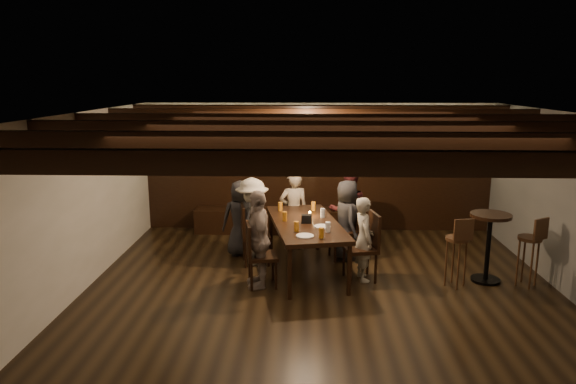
{
  "coord_description": "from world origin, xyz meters",
  "views": [
    {
      "loc": [
        -0.24,
        -6.09,
        2.82
      ],
      "look_at": [
        -0.49,
        1.3,
        1.2
      ],
      "focal_mm": 32.0,
      "sensor_mm": 36.0,
      "label": 1
    }
  ],
  "objects_px": {
    "person_bench_centre": "(294,211)",
    "person_left_far": "(258,239)",
    "person_left_near": "(252,222)",
    "person_right_near": "(347,220)",
    "dining_table": "(306,226)",
    "chair_right_near": "(344,241)",
    "person_bench_left": "(241,218)",
    "high_top_table": "(489,237)",
    "bar_stool_left": "(456,261)",
    "bar_stool_right": "(528,260)",
    "chair_left_far": "(261,267)",
    "chair_left_near": "(255,246)",
    "person_right_far": "(364,239)",
    "chair_right_far": "(361,260)",
    "person_bench_right": "(348,210)"
  },
  "relations": [
    {
      "from": "person_bench_left",
      "to": "person_bench_centre",
      "type": "xyz_separation_m",
      "value": [
        0.85,
        0.32,
        0.04
      ]
    },
    {
      "from": "bar_stool_left",
      "to": "person_left_far",
      "type": "bearing_deg",
      "value": 169.66
    },
    {
      "from": "chair_left_near",
      "to": "high_top_table",
      "type": "relative_size",
      "value": 0.95
    },
    {
      "from": "person_left_near",
      "to": "bar_stool_left",
      "type": "relative_size",
      "value": 1.35
    },
    {
      "from": "dining_table",
      "to": "chair_right_near",
      "type": "height_order",
      "value": "chair_right_near"
    },
    {
      "from": "chair_right_near",
      "to": "person_bench_centre",
      "type": "relative_size",
      "value": 0.72
    },
    {
      "from": "person_bench_left",
      "to": "high_top_table",
      "type": "distance_m",
      "value": 3.77
    },
    {
      "from": "person_left_near",
      "to": "bar_stool_right",
      "type": "relative_size",
      "value": 1.35
    },
    {
      "from": "person_bench_centre",
      "to": "dining_table",
      "type": "bearing_deg",
      "value": 90.0
    },
    {
      "from": "person_bench_left",
      "to": "person_right_near",
      "type": "relative_size",
      "value": 0.97
    },
    {
      "from": "dining_table",
      "to": "person_right_far",
      "type": "relative_size",
      "value": 1.8
    },
    {
      "from": "person_bench_centre",
      "to": "person_left_far",
      "type": "height_order",
      "value": "person_left_far"
    },
    {
      "from": "person_bench_right",
      "to": "person_right_near",
      "type": "distance_m",
      "value": 0.48
    },
    {
      "from": "high_top_table",
      "to": "bar_stool_left",
      "type": "height_order",
      "value": "bar_stool_left"
    },
    {
      "from": "person_bench_left",
      "to": "person_bench_right",
      "type": "height_order",
      "value": "person_bench_right"
    },
    {
      "from": "chair_left_far",
      "to": "person_right_far",
      "type": "distance_m",
      "value": 1.51
    },
    {
      "from": "person_left_far",
      "to": "bar_stool_left",
      "type": "relative_size",
      "value": 1.36
    },
    {
      "from": "bar_stool_left",
      "to": "chair_left_far",
      "type": "bearing_deg",
      "value": 169.55
    },
    {
      "from": "person_left_near",
      "to": "person_right_near",
      "type": "distance_m",
      "value": 1.5
    },
    {
      "from": "person_bench_left",
      "to": "person_bench_right",
      "type": "bearing_deg",
      "value": -180.0
    },
    {
      "from": "dining_table",
      "to": "bar_stool_right",
      "type": "distance_m",
      "value": 3.13
    },
    {
      "from": "person_left_far",
      "to": "bar_stool_left",
      "type": "xyz_separation_m",
      "value": [
        2.73,
        0.08,
        -0.31
      ]
    },
    {
      "from": "chair_right_far",
      "to": "person_right_near",
      "type": "bearing_deg",
      "value": -1.87
    },
    {
      "from": "person_bench_centre",
      "to": "bar_stool_left",
      "type": "height_order",
      "value": "person_bench_centre"
    },
    {
      "from": "person_bench_right",
      "to": "person_right_far",
      "type": "bearing_deg",
      "value": 83.66
    },
    {
      "from": "bar_stool_right",
      "to": "bar_stool_left",
      "type": "bearing_deg",
      "value": 151.72
    },
    {
      "from": "chair_right_far",
      "to": "dining_table",
      "type": "bearing_deg",
      "value": 58.02
    },
    {
      "from": "high_top_table",
      "to": "bar_stool_right",
      "type": "relative_size",
      "value": 0.99
    },
    {
      "from": "bar_stool_left",
      "to": "person_right_near",
      "type": "bearing_deg",
      "value": 130.57
    },
    {
      "from": "bar_stool_right",
      "to": "chair_left_far",
      "type": "bearing_deg",
      "value": 150.75
    },
    {
      "from": "person_bench_left",
      "to": "bar_stool_right",
      "type": "bearing_deg",
      "value": 153.11
    },
    {
      "from": "chair_right_far",
      "to": "bar_stool_left",
      "type": "distance_m",
      "value": 1.3
    },
    {
      "from": "bar_stool_right",
      "to": "person_left_near",
      "type": "bearing_deg",
      "value": 137.91
    },
    {
      "from": "dining_table",
      "to": "chair_left_near",
      "type": "height_order",
      "value": "chair_left_near"
    },
    {
      "from": "person_right_far",
      "to": "person_bench_centre",
      "type": "bearing_deg",
      "value": 26.57
    },
    {
      "from": "person_right_far",
      "to": "bar_stool_left",
      "type": "distance_m",
      "value": 1.29
    },
    {
      "from": "chair_left_near",
      "to": "person_left_near",
      "type": "bearing_deg",
      "value": -90.0
    },
    {
      "from": "chair_left_near",
      "to": "chair_left_far",
      "type": "xyz_separation_m",
      "value": [
        0.17,
        -0.88,
        -0.01
      ]
    },
    {
      "from": "person_right_far",
      "to": "person_left_near",
      "type": "bearing_deg",
      "value": 59.04
    },
    {
      "from": "person_bench_centre",
      "to": "person_bench_right",
      "type": "height_order",
      "value": "person_bench_right"
    },
    {
      "from": "person_right_near",
      "to": "chair_left_far",
      "type": "bearing_deg",
      "value": 121.49
    },
    {
      "from": "chair_right_far",
      "to": "bar_stool_left",
      "type": "bearing_deg",
      "value": -110.24
    },
    {
      "from": "chair_left_far",
      "to": "high_top_table",
      "type": "xyz_separation_m",
      "value": [
        3.2,
        0.28,
        0.38
      ]
    },
    {
      "from": "person_bench_centre",
      "to": "bar_stool_right",
      "type": "height_order",
      "value": "person_bench_centre"
    },
    {
      "from": "person_bench_right",
      "to": "person_right_near",
      "type": "bearing_deg",
      "value": 71.57
    },
    {
      "from": "person_bench_centre",
      "to": "person_right_near",
      "type": "height_order",
      "value": "person_bench_centre"
    },
    {
      "from": "chair_left_far",
      "to": "high_top_table",
      "type": "height_order",
      "value": "high_top_table"
    },
    {
      "from": "chair_right_far",
      "to": "person_bench_right",
      "type": "relative_size",
      "value": 0.73
    },
    {
      "from": "person_bench_right",
      "to": "person_left_far",
      "type": "height_order",
      "value": "person_left_far"
    },
    {
      "from": "person_right_near",
      "to": "high_top_table",
      "type": "height_order",
      "value": "person_right_near"
    }
  ]
}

